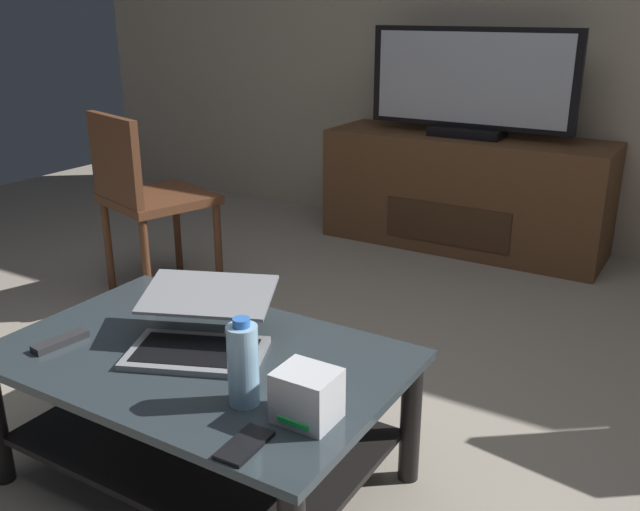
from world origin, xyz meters
name	(u,v)px	position (x,y,z in m)	size (l,w,h in m)	color
ground_plane	(282,462)	(0.00, 0.00, 0.00)	(7.68, 7.68, 0.00)	#9E9384
coffee_table	(202,394)	(-0.15, -0.18, 0.29)	(1.11, 0.72, 0.41)	#2D383D
media_cabinet	(464,192)	(-0.26, 2.25, 0.32)	(1.58, 0.51, 0.64)	brown
television	(470,85)	(-0.26, 2.23, 0.92)	(1.14, 0.20, 0.58)	black
side_chair	(144,193)	(-1.28, 0.77, 0.51)	(0.55, 0.55, 0.87)	#59331E
laptop	(201,329)	(-0.16, -0.14, 0.47)	(0.48, 0.47, 0.15)	gray
router_box	(307,396)	(0.28, -0.30, 0.48)	(0.14, 0.12, 0.12)	silver
water_bottle_near	(243,364)	(0.11, -0.31, 0.52)	(0.08, 0.08, 0.22)	#99C6E5
cell_phone	(245,445)	(0.22, -0.46, 0.42)	(0.07, 0.14, 0.01)	black
tv_remote	(60,341)	(-0.52, -0.34, 0.42)	(0.04, 0.16, 0.02)	#2D2D30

